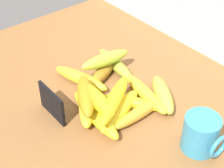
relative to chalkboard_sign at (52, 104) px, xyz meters
The scene contains 17 objects.
counter_top 17.31cm from the chalkboard_sign, 75.63° to the left, with size 110.00×76.00×3.00cm, color brown.
chalkboard_sign is the anchor object (origin of this frame).
coffee_mug 38.27cm from the chalkboard_sign, 33.59° to the left, with size 10.02×8.52×9.29cm.
banana_0 23.08cm from the chalkboard_sign, 48.90° to the left, with size 18.64×3.36×3.36cm, color #B98D28.
banana_1 21.16cm from the chalkboard_sign, 103.10° to the left, with size 16.15×3.92×3.92cm, color olive.
banana_2 21.43cm from the chalkboard_sign, 58.81° to the left, with size 18.96×3.45×3.45cm, color gold.
banana_3 11.52cm from the chalkboard_sign, 41.00° to the left, with size 20.85×4.20×4.20cm, color yellow.
banana_4 30.34cm from the chalkboard_sign, 62.31° to the left, with size 16.08×4.31×4.31cm, color #A7B139.
banana_5 26.77cm from the chalkboard_sign, 102.12° to the left, with size 18.94×3.67×3.67cm, color #97B036.
banana_6 9.19cm from the chalkboard_sign, 63.07° to the left, with size 17.67×4.31×4.31cm, color yellow.
banana_7 17.78cm from the chalkboard_sign, 48.83° to the left, with size 18.32×4.25×4.25cm, color yellow.
banana_8 25.83cm from the chalkboard_sign, 67.11° to the left, with size 20.04×3.46×3.46cm, color yellow.
banana_9 15.10cm from the chalkboard_sign, 115.89° to the left, with size 18.97×3.77×3.77cm, color yellow.
banana_10 11.77cm from the chalkboard_sign, 47.49° to the left, with size 15.42×4.28×4.28cm, color yellow.
banana_11 9.15cm from the chalkboard_sign, 54.72° to the left, with size 16.38×4.23×4.23cm, color #9F7B18.
banana_12 22.35cm from the chalkboard_sign, 103.07° to the left, with size 15.93×3.89×3.89cm, color #9CBC32.
banana_13 16.47cm from the chalkboard_sign, 48.39° to the left, with size 19.76×3.71×3.71cm, color yellow.
Camera 1 is at (58.30, -46.68, 67.80)cm, focal length 56.01 mm.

